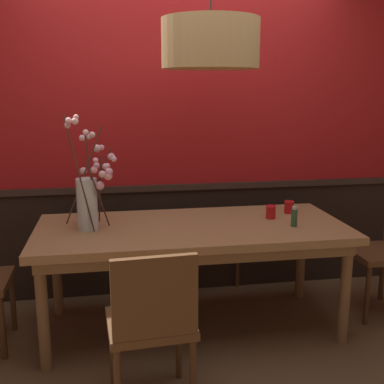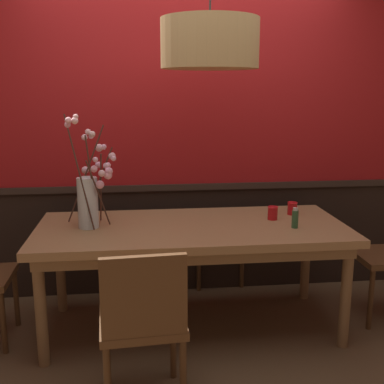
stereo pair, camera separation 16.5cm
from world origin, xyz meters
name	(u,v)px [view 1 (the left image)]	position (x,y,z in m)	size (l,w,h in m)	color
ground_plane	(192,326)	(0.00, 0.00, 0.00)	(24.00, 24.00, 0.00)	brown
back_wall	(177,131)	(0.00, 0.70, 1.32)	(5.82, 0.14, 2.66)	black
dining_table	(192,237)	(0.00, 0.00, 0.67)	(2.08, 0.92, 0.75)	#997047
chair_near_side_left	(152,320)	(-0.35, -0.84, 0.51)	(0.46, 0.44, 0.89)	brown
chair_far_side_right	(208,220)	(0.29, 0.87, 0.53)	(0.46, 0.44, 0.95)	brown
vase_with_blossoms	(89,196)	(-0.67, 0.04, 0.97)	(0.36, 0.42, 0.75)	silver
candle_holder_nearer_center	(271,212)	(0.58, 0.08, 0.80)	(0.07, 0.07, 0.09)	red
candle_holder_nearer_edge	(289,207)	(0.76, 0.19, 0.80)	(0.07, 0.07, 0.09)	red
condiment_bottle	(294,217)	(0.67, -0.14, 0.81)	(0.04, 0.04, 0.14)	#2D5633
pendant_lamp	(210,44)	(0.10, -0.09, 1.92)	(0.60, 0.60, 0.89)	tan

